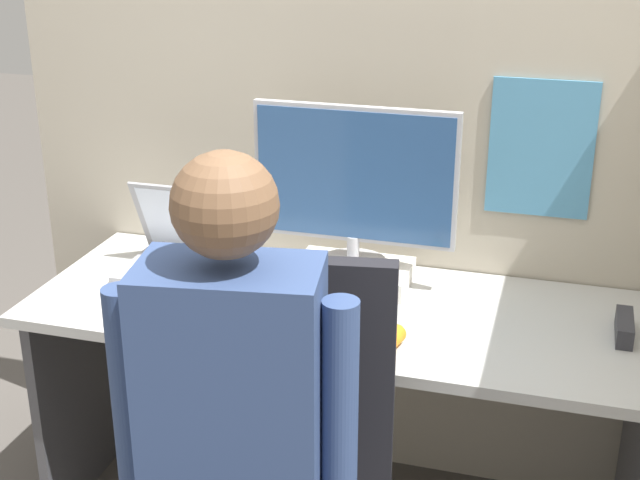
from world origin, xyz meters
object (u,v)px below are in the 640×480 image
Objects in this scene: monitor at (354,182)px; carrot_toy at (391,345)px; laptop at (181,254)px; person at (220,449)px; stapler at (624,327)px; paper_box at (352,274)px.

monitor is 3.71× the size of carrot_toy.
monitor is 0.51m from carrot_toy.
monitor is 1.82× the size of laptop.
monitor is 0.98m from person.
person reaches higher than carrot_toy.
carrot_toy is 0.61m from person.
monitor reaches higher than laptop.
monitor is 0.80m from stapler.
person is at bearing -90.90° from paper_box.
carrot_toy is (0.19, -0.38, -0.00)m from paper_box.
carrot_toy is (-0.54, -0.25, -0.00)m from stapler.
person reaches higher than stapler.
paper_box reaches higher than carrot_toy.
person reaches higher than laptop.
person is (-0.75, -0.82, 0.04)m from stapler.
paper_box is 0.95m from person.
laptop reaches higher than carrot_toy.
stapler is at bearing -10.03° from monitor.
stapler is at bearing -3.54° from laptop.
person is at bearing -110.24° from carrot_toy.
paper_box reaches higher than stapler.
carrot_toy is (0.19, -0.38, -0.27)m from monitor.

